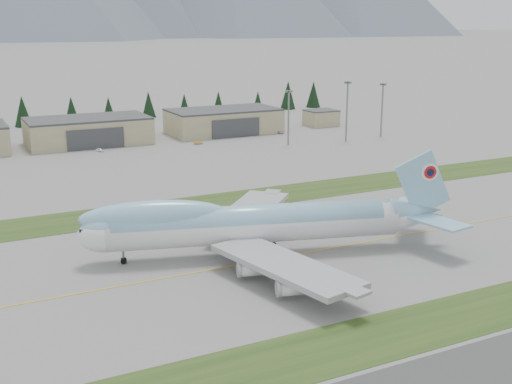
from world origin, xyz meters
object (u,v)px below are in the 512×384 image
boeing_747_freighter (251,223)px  service_vehicle_b (198,144)px  hangar_center (88,131)px  service_vehicle_c (280,134)px  hangar_right (224,121)px  service_vehicle_a (100,152)px

boeing_747_freighter → service_vehicle_b: size_ratio=22.06×
hangar_center → service_vehicle_b: (39.43, -21.00, -5.39)m
service_vehicle_c → hangar_center: bearing=152.4°
hangar_center → hangar_right: 60.00m
service_vehicle_a → service_vehicle_c: size_ratio=0.94×
hangar_center → service_vehicle_b: size_ratio=13.06×
boeing_747_freighter → service_vehicle_b: bearing=89.2°
hangar_center → service_vehicle_a: size_ratio=13.66×
hangar_right → service_vehicle_b: 29.89m
hangar_center → service_vehicle_a: bearing=-89.7°
hangar_right → service_vehicle_a: hangar_right is taller
hangar_center → boeing_747_freighter: bearing=-89.1°
hangar_right → service_vehicle_c: bearing=-32.3°
hangar_center → service_vehicle_b: 44.99m
service_vehicle_a → boeing_747_freighter: bearing=-108.2°
hangar_right → boeing_747_freighter: bearing=-111.6°
hangar_center → service_vehicle_a: hangar_center is taller
service_vehicle_a → service_vehicle_b: service_vehicle_b is taller
hangar_center → service_vehicle_c: hangar_center is taller
boeing_747_freighter → hangar_center: boeing_747_freighter is taller
hangar_right → service_vehicle_b: bearing=-134.4°
boeing_747_freighter → service_vehicle_a: boeing_747_freighter is taller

